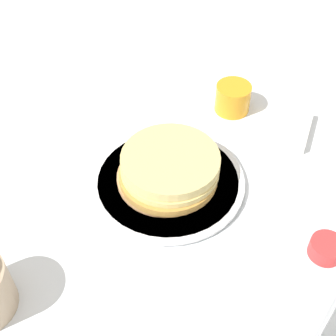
{
  "coord_description": "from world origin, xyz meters",
  "views": [
    {
      "loc": [
        0.51,
        0.16,
        0.61
      ],
      "look_at": [
        -0.01,
        0.03,
        0.04
      ],
      "focal_mm": 50.0,
      "sensor_mm": 36.0,
      "label": 1
    }
  ],
  "objects_px": {
    "plate": "(168,181)",
    "pancake_stack": "(169,169)",
    "water_bottle_near": "(303,300)",
    "juice_glass": "(233,98)"
  },
  "relations": [
    {
      "from": "pancake_stack",
      "to": "juice_glass",
      "type": "height_order",
      "value": "pancake_stack"
    },
    {
      "from": "plate",
      "to": "water_bottle_near",
      "type": "height_order",
      "value": "water_bottle_near"
    },
    {
      "from": "plate",
      "to": "juice_glass",
      "type": "relative_size",
      "value": 3.78
    },
    {
      "from": "plate",
      "to": "pancake_stack",
      "type": "height_order",
      "value": "pancake_stack"
    },
    {
      "from": "plate",
      "to": "water_bottle_near",
      "type": "distance_m",
      "value": 0.33
    },
    {
      "from": "pancake_stack",
      "to": "water_bottle_near",
      "type": "xyz_separation_m",
      "value": [
        0.23,
        0.22,
        0.07
      ]
    },
    {
      "from": "juice_glass",
      "to": "water_bottle_near",
      "type": "xyz_separation_m",
      "value": [
        0.45,
        0.14,
        0.08
      ]
    },
    {
      "from": "pancake_stack",
      "to": "water_bottle_near",
      "type": "distance_m",
      "value": 0.32
    },
    {
      "from": "plate",
      "to": "pancake_stack",
      "type": "distance_m",
      "value": 0.03
    },
    {
      "from": "juice_glass",
      "to": "pancake_stack",
      "type": "bearing_deg",
      "value": -18.39
    }
  ]
}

